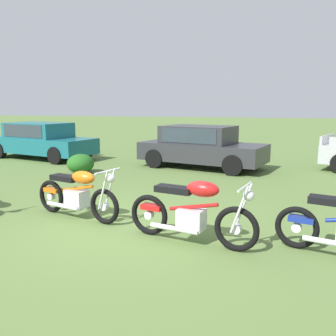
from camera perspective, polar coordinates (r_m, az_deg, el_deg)
The scene contains 6 objects.
ground_plane at distance 6.42m, azimuth -6.62°, elevation -9.34°, with size 120.00×120.00×0.00m, color #567038.
motorcycle_orange at distance 6.96m, azimuth -14.30°, elevation -3.96°, with size 2.00×0.85×1.02m.
motorcycle_red at distance 5.55m, azimuth 3.77°, elevation -6.99°, with size 2.13×0.75×1.02m.
car_teal at distance 15.29m, azimuth -19.64°, elevation 4.43°, with size 4.79×2.68×1.43m.
car_charcoal at distance 12.28m, azimuth 5.20°, elevation 3.75°, with size 4.50×2.72×1.43m.
shrub_low at distance 11.62m, azimuth -13.74°, elevation 0.69°, with size 0.83×0.90×0.61m.
Camera 1 is at (2.36, -5.58, 2.11)m, focal length 38.30 mm.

